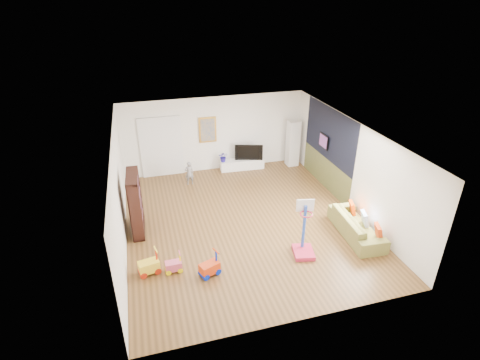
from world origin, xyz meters
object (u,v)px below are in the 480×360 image
object	(u,v)px
sofa	(357,225)
bookshelf	(136,204)
media_console	(242,164)
basketball_hoop	(305,230)

from	to	relation	value
sofa	bookshelf	bearing A→B (deg)	76.09
media_console	bookshelf	distance (m)	4.95
bookshelf	sofa	world-z (taller)	bookshelf
basketball_hoop	sofa	bearing A→B (deg)	25.32
media_console	basketball_hoop	xyz separation A→B (m)	(0.09, -5.27, 0.54)
media_console	basketball_hoop	distance (m)	5.30
media_console	basketball_hoop	size ratio (longest dim) A/B	1.10
bookshelf	basketball_hoop	bearing A→B (deg)	-27.42
media_console	sofa	xyz separation A→B (m)	(1.80, -4.88, 0.11)
sofa	basketball_hoop	bearing A→B (deg)	106.85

